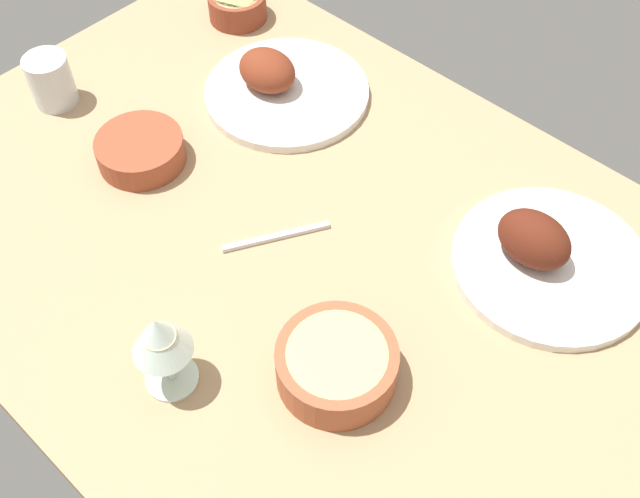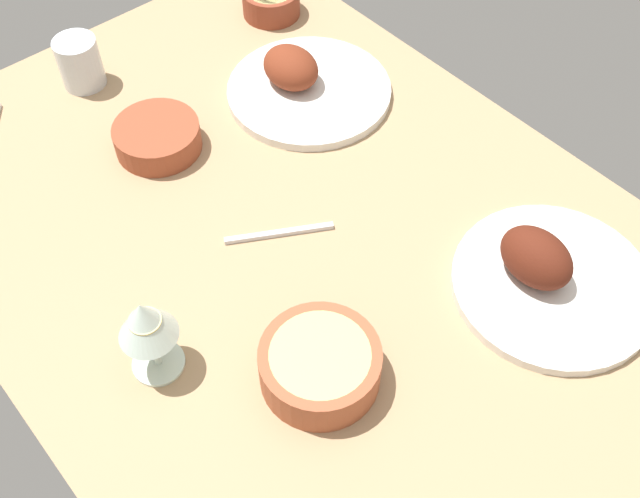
% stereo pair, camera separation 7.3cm
% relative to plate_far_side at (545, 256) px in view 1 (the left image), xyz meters
% --- Properties ---
extents(dining_table, '(1.40, 0.90, 0.04)m').
position_rel_plate_far_side_xyz_m(dining_table, '(-0.25, -0.21, -0.04)').
color(dining_table, tan).
rests_on(dining_table, ground).
extents(plate_far_side, '(0.29, 0.29, 0.09)m').
position_rel_plate_far_side_xyz_m(plate_far_side, '(0.00, 0.00, 0.00)').
color(plate_far_side, silver).
rests_on(plate_far_side, dining_table).
extents(plate_near_viewer, '(0.29, 0.29, 0.08)m').
position_rel_plate_far_side_xyz_m(plate_near_viewer, '(-0.54, 0.01, -0.00)').
color(plate_near_viewer, silver).
rests_on(plate_near_viewer, dining_table).
extents(bowl_pasta, '(0.16, 0.16, 0.06)m').
position_rel_plate_far_side_xyz_m(bowl_pasta, '(-0.10, -0.34, 0.01)').
color(bowl_pasta, '#A35133').
rests_on(bowl_pasta, dining_table).
extents(bowl_potatoes, '(0.11, 0.11, 0.05)m').
position_rel_plate_far_side_xyz_m(bowl_potatoes, '(-0.76, 0.11, 0.01)').
color(bowl_potatoes, brown).
rests_on(bowl_potatoes, dining_table).
extents(bowl_sauce, '(0.14, 0.14, 0.05)m').
position_rel_plate_far_side_xyz_m(bowl_sauce, '(-0.59, -0.26, 0.00)').
color(bowl_sauce, brown).
rests_on(bowl_sauce, dining_table).
extents(wine_glass, '(0.08, 0.08, 0.14)m').
position_rel_plate_far_side_xyz_m(wine_glass, '(-0.25, -0.49, 0.08)').
color(wine_glass, silver).
rests_on(wine_glass, dining_table).
extents(water_tumbler, '(0.07, 0.07, 0.09)m').
position_rel_plate_far_side_xyz_m(water_tumbler, '(-0.81, -0.27, 0.02)').
color(water_tumbler, silver).
rests_on(water_tumbler, dining_table).
extents(fork_loose, '(0.09, 0.15, 0.01)m').
position_rel_plate_far_side_xyz_m(fork_loose, '(-0.32, -0.23, -0.02)').
color(fork_loose, silver).
rests_on(fork_loose, dining_table).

